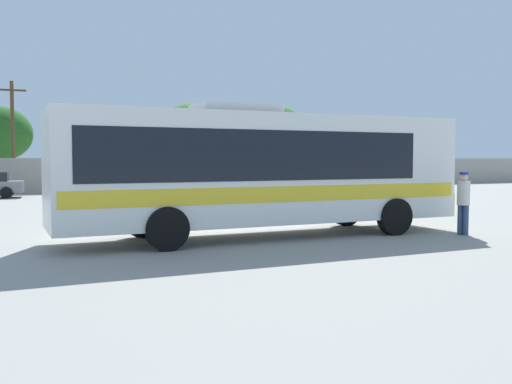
# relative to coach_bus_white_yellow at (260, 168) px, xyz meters

# --- Properties ---
(ground_plane) EXTENTS (300.00, 300.00, 0.00)m
(ground_plane) POSITION_rel_coach_bus_white_yellow_xyz_m (-0.97, 10.07, -1.91)
(ground_plane) COLOR gray
(perimeter_wall) EXTENTS (80.00, 0.30, 2.20)m
(perimeter_wall) POSITION_rel_coach_bus_white_yellow_xyz_m (-0.97, 23.70, -0.81)
(perimeter_wall) COLOR #9E998C
(perimeter_wall) RESTS_ON ground_plane
(coach_bus_white_yellow) EXTENTS (11.35, 2.75, 3.57)m
(coach_bus_white_yellow) POSITION_rel_coach_bus_white_yellow_xyz_m (0.00, 0.00, 0.00)
(coach_bus_white_yellow) COLOR white
(coach_bus_white_yellow) RESTS_ON ground_plane
(attendant_by_bus_door) EXTENTS (0.45, 0.45, 1.78)m
(attendant_by_bus_door) POSITION_rel_coach_bus_white_yellow_xyz_m (5.38, -2.03, -0.90)
(attendant_by_bus_door) COLOR #33476B
(attendant_by_bus_door) RESTS_ON ground_plane
(utility_pole_near) EXTENTS (1.80, 0.24, 7.30)m
(utility_pole_near) POSITION_rel_coach_bus_white_yellow_xyz_m (-5.50, 26.95, 1.92)
(utility_pole_near) COLOR #4C3823
(utility_pole_near) RESTS_ON ground_plane
(roadside_tree_midright) EXTENTS (4.48, 4.48, 6.57)m
(roadside_tree_midright) POSITION_rel_coach_bus_white_yellow_xyz_m (7.62, 29.42, 2.74)
(roadside_tree_midright) COLOR brown
(roadside_tree_midright) RESTS_ON ground_plane
(roadside_tree_right) EXTENTS (5.13, 5.13, 6.61)m
(roadside_tree_right) POSITION_rel_coach_bus_white_yellow_xyz_m (14.96, 28.59, 2.52)
(roadside_tree_right) COLOR brown
(roadside_tree_right) RESTS_ON ground_plane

